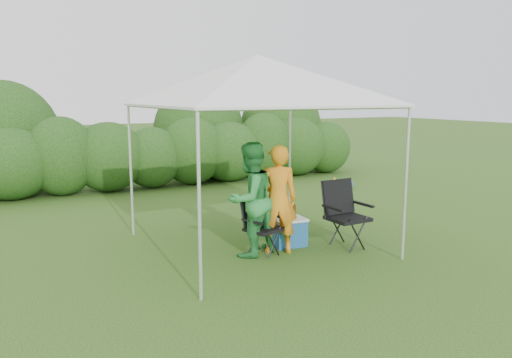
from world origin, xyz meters
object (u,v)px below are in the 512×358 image
chair_right (344,209)px  woman (250,199)px  man (278,199)px  cooler (289,232)px  canopy (257,81)px  chair_left (260,221)px

chair_right → woman: woman is taller
man → cooler: 0.68m
canopy → chair_left: size_ratio=3.74×
man → cooler: man is taller
chair_right → woman: bearing=167.6°
chair_right → woman: (-1.45, 0.26, 0.24)m
cooler → chair_left: bearing=-165.0°
canopy → cooler: size_ratio=5.82×
man → chair_right: bearing=-166.4°
man → cooler: (0.31, 0.19, -0.57)m
chair_left → woman: 0.38m
canopy → man: bearing=-73.3°
cooler → woman: bearing=-166.4°
man → cooler: size_ratio=2.95×
canopy → cooler: 2.30m
chair_right → man: bearing=167.8°
chair_left → cooler: chair_left is taller
woman → man: bearing=149.3°
man → woman: bearing=12.8°
chair_left → woman: size_ratio=0.51×
canopy → chair_right: bearing=-26.9°
canopy → man: 1.73m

